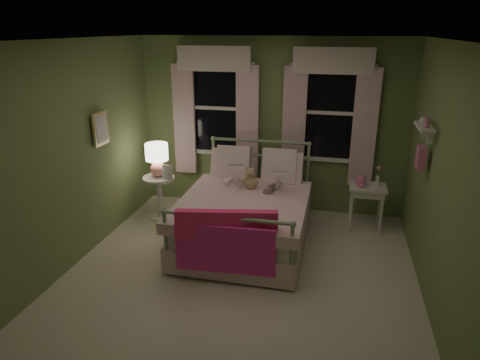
% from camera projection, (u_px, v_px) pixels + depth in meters
% --- Properties ---
extents(room_shell, '(4.20, 4.20, 4.20)m').
position_uv_depth(room_shell, '(240.00, 169.00, 4.51)').
color(room_shell, '#EFE5CE').
rests_on(room_shell, ground).
extents(bed, '(1.58, 2.04, 1.18)m').
position_uv_depth(bed, '(246.00, 215.00, 5.61)').
color(bed, white).
rests_on(bed, ground).
extents(pink_throw, '(1.10, 0.31, 0.71)m').
position_uv_depth(pink_throw, '(226.00, 235.00, 4.59)').
color(pink_throw, '#FF317E').
rests_on(pink_throw, bed).
extents(child_left, '(0.33, 0.27, 0.76)m').
position_uv_depth(child_left, '(233.00, 163.00, 5.86)').
color(child_left, '#F7D1DD').
rests_on(child_left, bed).
extents(child_right, '(0.36, 0.30, 0.68)m').
position_uv_depth(child_right, '(273.00, 169.00, 5.76)').
color(child_right, '#F7D1DD').
rests_on(child_right, bed).
extents(book_left, '(0.22, 0.15, 0.26)m').
position_uv_depth(book_left, '(228.00, 168.00, 5.63)').
color(book_left, beige).
rests_on(book_left, child_left).
extents(book_right, '(0.20, 0.12, 0.26)m').
position_uv_depth(book_right, '(270.00, 174.00, 5.52)').
color(book_right, beige).
rests_on(book_right, child_right).
extents(teddy_bear, '(0.23, 0.19, 0.31)m').
position_uv_depth(teddy_bear, '(250.00, 180.00, 5.71)').
color(teddy_bear, tan).
rests_on(teddy_bear, bed).
extents(nightstand_left, '(0.46, 0.46, 0.65)m').
position_uv_depth(nightstand_left, '(159.00, 192.00, 6.32)').
color(nightstand_left, white).
rests_on(nightstand_left, ground).
extents(table_lamp, '(0.33, 0.33, 0.49)m').
position_uv_depth(table_lamp, '(157.00, 157.00, 6.14)').
color(table_lamp, pink).
rests_on(table_lamp, nightstand_left).
extents(book_nightstand, '(0.19, 0.24, 0.02)m').
position_uv_depth(book_nightstand, '(163.00, 179.00, 6.14)').
color(book_nightstand, beige).
rests_on(book_nightstand, nightstand_left).
extents(nightstand_right, '(0.50, 0.40, 0.64)m').
position_uv_depth(nightstand_right, '(367.00, 193.00, 5.92)').
color(nightstand_right, white).
rests_on(nightstand_right, ground).
extents(pink_toy, '(0.14, 0.19, 0.14)m').
position_uv_depth(pink_toy, '(361.00, 181.00, 5.89)').
color(pink_toy, pink).
rests_on(pink_toy, nightstand_right).
extents(bud_vase, '(0.06, 0.06, 0.28)m').
position_uv_depth(bud_vase, '(378.00, 176.00, 5.86)').
color(bud_vase, white).
rests_on(bud_vase, nightstand_right).
extents(window_left, '(1.34, 0.13, 1.96)m').
position_uv_depth(window_left, '(215.00, 104.00, 6.44)').
color(window_left, black).
rests_on(window_left, room_shell).
extents(window_right, '(1.34, 0.13, 1.96)m').
position_uv_depth(window_right, '(330.00, 108.00, 6.08)').
color(window_right, black).
rests_on(window_right, room_shell).
extents(wall_shelf, '(0.15, 0.50, 0.60)m').
position_uv_depth(wall_shelf, '(423.00, 142.00, 4.68)').
color(wall_shelf, white).
rests_on(wall_shelf, room_shell).
extents(framed_picture, '(0.03, 0.32, 0.42)m').
position_uv_depth(framed_picture, '(101.00, 129.00, 5.41)').
color(framed_picture, beige).
rests_on(framed_picture, room_shell).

